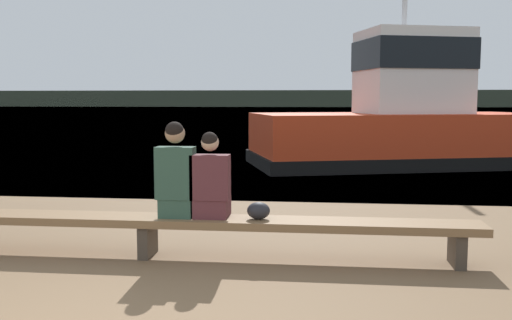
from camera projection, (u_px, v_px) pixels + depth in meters
water_surface at (312, 108)px, 128.82m from camera, size 240.00×240.00×0.00m
far_shoreline at (314, 99)px, 151.24m from camera, size 600.00×12.00×4.28m
bench_main at (147, 223)px, 6.57m from camera, size 7.53×0.49×0.47m
person_left at (176, 176)px, 6.48m from camera, size 0.44×0.43×1.09m
person_right at (211, 183)px, 6.45m from camera, size 0.44×0.42×0.98m
shopping_bag at (258, 211)px, 6.40m from camera, size 0.26×0.21×0.19m
tugboat_red at (401, 123)px, 15.76m from camera, size 8.63×5.71×6.25m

